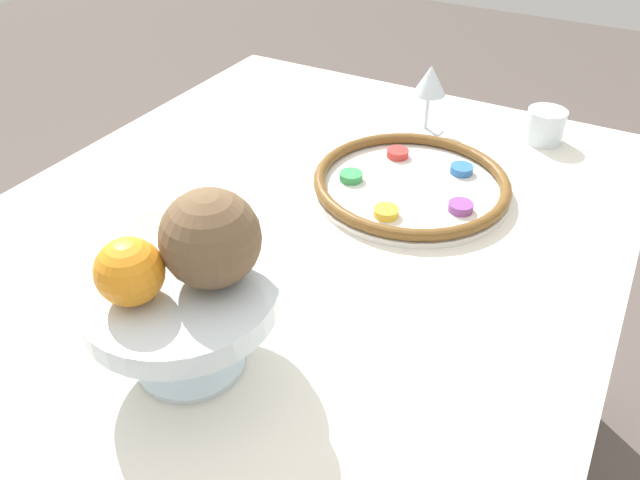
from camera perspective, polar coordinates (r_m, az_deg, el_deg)
The scene contains 9 objects.
dining_table at distance 1.27m, azimuth -1.90°, elevation -13.05°, with size 1.24×1.00×0.77m.
seder_plate at distance 1.11m, azimuth 8.32°, elevation 5.15°, with size 0.34×0.34×0.03m.
wine_glass at distance 1.29m, azimuth 10.02°, elevation 13.85°, with size 0.07×0.07×0.14m.
fruit_stand at distance 0.74m, azimuth -12.54°, elevation -5.57°, with size 0.23×0.23×0.13m.
orange_fruit at distance 0.69m, azimuth -17.01°, elevation -2.79°, with size 0.08×0.08×0.08m.
coconut at distance 0.69m, azimuth -9.98°, elevation 0.15°, with size 0.11×0.11×0.11m.
bread_plate at distance 1.00m, azimuth -14.37°, elevation -0.13°, with size 0.17×0.17×0.02m.
napkin_roll at distance 0.99m, azimuth -12.98°, elevation 1.01°, with size 0.17×0.08×0.05m.
cup_near at distance 1.33m, azimuth 19.87°, elevation 9.79°, with size 0.08×0.08×0.07m.
Camera 1 is at (0.70, 0.44, 1.36)m, focal length 35.00 mm.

